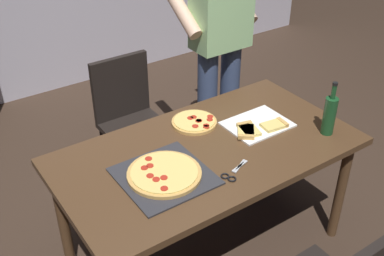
% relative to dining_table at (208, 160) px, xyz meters
% --- Properties ---
extents(ground_plane, '(12.00, 12.00, 0.00)m').
position_rel_dining_table_xyz_m(ground_plane, '(0.00, 0.00, -0.67)').
color(ground_plane, '#38281E').
extents(dining_table, '(1.63, 0.88, 0.75)m').
position_rel_dining_table_xyz_m(dining_table, '(0.00, 0.00, 0.00)').
color(dining_table, '#4C331E').
rests_on(dining_table, ground_plane).
extents(chair_far_side, '(0.42, 0.42, 0.90)m').
position_rel_dining_table_xyz_m(chair_far_side, '(0.00, 0.93, -0.16)').
color(chair_far_side, black).
rests_on(chair_far_side, ground_plane).
extents(person_serving_pizza, '(0.55, 0.54, 1.75)m').
position_rel_dining_table_xyz_m(person_serving_pizza, '(0.60, 0.71, 0.33)').
color(person_serving_pizza, '#38476B').
rests_on(person_serving_pizza, ground_plane).
extents(pepperoni_pizza_on_tray, '(0.43, 0.43, 0.04)m').
position_rel_dining_table_xyz_m(pepperoni_pizza_on_tray, '(-0.32, -0.08, 0.09)').
color(pepperoni_pizza_on_tray, '#2D2D33').
rests_on(pepperoni_pizza_on_tray, dining_table).
extents(pizza_slices_on_towel, '(0.38, 0.28, 0.03)m').
position_rel_dining_table_xyz_m(pizza_slices_on_towel, '(0.35, 0.01, 0.09)').
color(pizza_slices_on_towel, white).
rests_on(pizza_slices_on_towel, dining_table).
extents(wine_bottle, '(0.07, 0.07, 0.32)m').
position_rel_dining_table_xyz_m(wine_bottle, '(0.64, -0.25, 0.20)').
color(wine_bottle, '#194723').
rests_on(wine_bottle, dining_table).
extents(kitchen_scissors, '(0.20, 0.12, 0.01)m').
position_rel_dining_table_xyz_m(kitchen_scissors, '(-0.03, -0.25, 0.08)').
color(kitchen_scissors, silver).
rests_on(kitchen_scissors, dining_table).
extents(second_pizza_plain, '(0.26, 0.26, 0.03)m').
position_rel_dining_table_xyz_m(second_pizza_plain, '(0.08, 0.25, 0.09)').
color(second_pizza_plain, tan).
rests_on(second_pizza_plain, dining_table).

